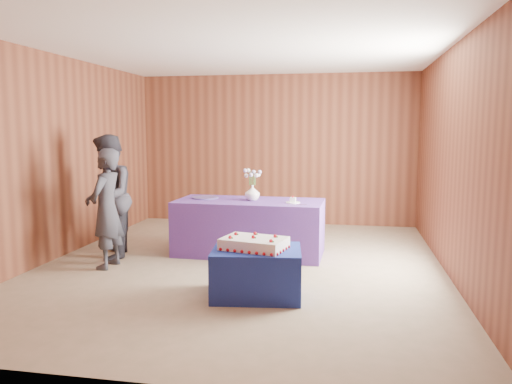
% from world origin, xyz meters
% --- Properties ---
extents(ground, '(6.00, 6.00, 0.00)m').
position_xyz_m(ground, '(0.00, 0.00, 0.00)').
color(ground, gray).
rests_on(ground, ground).
extents(room_shell, '(5.04, 6.04, 2.72)m').
position_xyz_m(room_shell, '(0.00, 0.00, 1.80)').
color(room_shell, brown).
rests_on(room_shell, ground).
extents(cake_table, '(0.98, 0.81, 0.50)m').
position_xyz_m(cake_table, '(0.41, -1.09, 0.25)').
color(cake_table, navy).
rests_on(cake_table, ground).
extents(serving_table, '(2.02, 0.95, 0.75)m').
position_xyz_m(serving_table, '(-0.01, 0.61, 0.38)').
color(serving_table, '#583289').
rests_on(serving_table, ground).
extents(sheet_cake, '(0.74, 0.58, 0.15)m').
position_xyz_m(sheet_cake, '(0.38, -1.11, 0.56)').
color(sheet_cake, silver).
rests_on(sheet_cake, cake_table).
extents(vase, '(0.20, 0.20, 0.21)m').
position_xyz_m(vase, '(0.03, 0.63, 0.86)').
color(vase, white).
rests_on(vase, serving_table).
extents(flower_spray, '(0.26, 0.26, 0.20)m').
position_xyz_m(flower_spray, '(0.03, 0.63, 1.13)').
color(flower_spray, '#376C2B').
rests_on(flower_spray, vase).
extents(platter, '(0.41, 0.41, 0.02)m').
position_xyz_m(platter, '(-0.67, 0.70, 0.76)').
color(platter, '#53458A').
rests_on(platter, serving_table).
extents(plate, '(0.25, 0.25, 0.01)m').
position_xyz_m(plate, '(0.60, 0.49, 0.76)').
color(plate, white).
rests_on(plate, serving_table).
extents(cake_slice, '(0.07, 0.06, 0.09)m').
position_xyz_m(cake_slice, '(0.60, 0.49, 0.80)').
color(cake_slice, silver).
rests_on(cake_slice, plate).
extents(knife, '(0.25, 0.12, 0.00)m').
position_xyz_m(knife, '(0.67, 0.32, 0.75)').
color(knife, '#B0B0B5').
rests_on(knife, serving_table).
extents(guest_left, '(0.36, 0.55, 1.49)m').
position_xyz_m(guest_left, '(-1.62, -0.37, 0.74)').
color(guest_left, '#32333C').
rests_on(guest_left, ground).
extents(guest_right, '(0.87, 0.97, 1.65)m').
position_xyz_m(guest_right, '(-1.82, 0.07, 0.83)').
color(guest_right, '#31303A').
rests_on(guest_right, ground).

